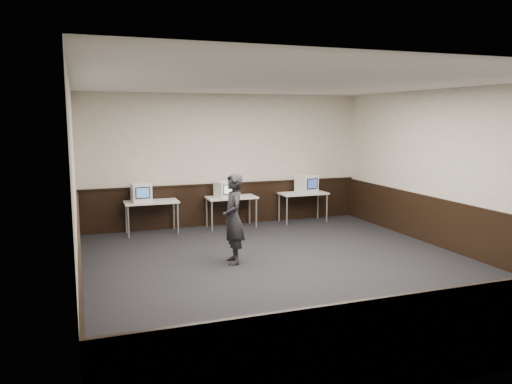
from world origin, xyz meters
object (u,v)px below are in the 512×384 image
desk_right (303,195)px  person (233,219)px  desk_left (151,204)px  desk_center (231,200)px  emac_right (307,184)px  emac_left (141,192)px  emac_center (225,189)px

desk_right → person: (-2.74, -2.87, 0.14)m
desk_left → desk_center: same height
emac_right → emac_left: bearing=167.8°
desk_left → emac_center: (1.72, -0.05, 0.27)m
desk_right → emac_left: bearing=-179.7°
emac_left → emac_right: emac_right is taller
desk_left → emac_right: bearing=0.3°
desk_right → person: 3.97m
desk_right → emac_right: size_ratio=2.17×
emac_left → person: 3.13m
person → emac_right: bearing=140.9°
emac_center → person: bearing=-116.0°
desk_left → desk_right: (3.80, 0.00, 0.00)m
emac_left → person: (1.28, -2.85, -0.14)m
emac_center → person: (-0.66, -2.82, -0.12)m
desk_left → person: bearing=-69.7°
desk_left → desk_center: 1.90m
desk_center → desk_right: size_ratio=1.00×
desk_left → person: person is taller
emac_center → person: 2.90m
emac_left → desk_right: bearing=-1.9°
desk_left → emac_center: size_ratio=2.48×
emac_center → person: size_ratio=0.29×
desk_center → emac_left: emac_left is taller
desk_left → emac_right: 3.91m
emac_right → emac_center: bearing=169.1°
emac_right → person: (-2.84, -2.89, -0.15)m
desk_center → emac_center: (-0.18, -0.05, 0.27)m
emac_center → emac_right: emac_right is taller
person → emac_left: bearing=-150.3°
desk_right → emac_left: 4.03m
desk_center → emac_center: size_ratio=2.48×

